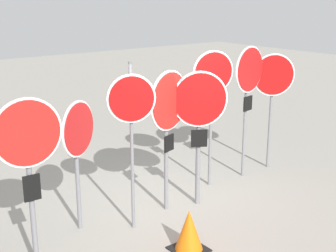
% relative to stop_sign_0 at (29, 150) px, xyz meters
% --- Properties ---
extents(ground_plane, '(40.00, 40.00, 0.00)m').
position_rel_stop_sign_0_xyz_m(ground_plane, '(2.63, 0.38, -1.64)').
color(ground_plane, gray).
extents(stop_sign_0, '(0.86, 0.14, 2.28)m').
position_rel_stop_sign_0_xyz_m(stop_sign_0, '(0.00, 0.00, 0.00)').
color(stop_sign_0, slate).
rests_on(stop_sign_0, ground).
extents(stop_sign_1, '(0.71, 0.45, 1.99)m').
position_rel_stop_sign_0_xyz_m(stop_sign_1, '(0.98, 0.64, -0.19)').
color(stop_sign_1, slate).
rests_on(stop_sign_1, ground).
extents(stop_sign_2, '(0.66, 0.30, 2.53)m').
position_rel_stop_sign_0_xyz_m(stop_sign_2, '(1.59, 0.17, 0.21)').
color(stop_sign_2, slate).
rests_on(stop_sign_2, ground).
extents(stop_sign_3, '(0.92, 0.30, 2.32)m').
position_rel_stop_sign_0_xyz_m(stop_sign_3, '(2.41, 0.36, 0.04)').
color(stop_sign_3, slate).
rests_on(stop_sign_3, ground).
extents(stop_sign_4, '(0.80, 0.47, 2.28)m').
position_rel_stop_sign_0_xyz_m(stop_sign_4, '(2.92, 0.21, -0.04)').
color(stop_sign_4, slate).
rests_on(stop_sign_4, ground).
extents(stop_sign_5, '(0.72, 0.27, 2.50)m').
position_rel_stop_sign_0_xyz_m(stop_sign_5, '(3.64, 0.69, 0.27)').
color(stop_sign_5, slate).
rests_on(stop_sign_5, ground).
extents(stop_sign_6, '(0.85, 0.19, 2.53)m').
position_rel_stop_sign_0_xyz_m(stop_sign_6, '(4.49, 0.62, 0.29)').
color(stop_sign_6, slate).
rests_on(stop_sign_6, ground).
extents(stop_sign_7, '(0.71, 0.48, 2.34)m').
position_rel_stop_sign_0_xyz_m(stop_sign_7, '(5.21, 0.65, 0.13)').
color(stop_sign_7, slate).
rests_on(stop_sign_7, ground).
extents(traffic_cone_0, '(0.47, 0.47, 0.60)m').
position_rel_stop_sign_0_xyz_m(traffic_cone_0, '(1.85, -0.81, -1.34)').
color(traffic_cone_0, black).
rests_on(traffic_cone_0, ground).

